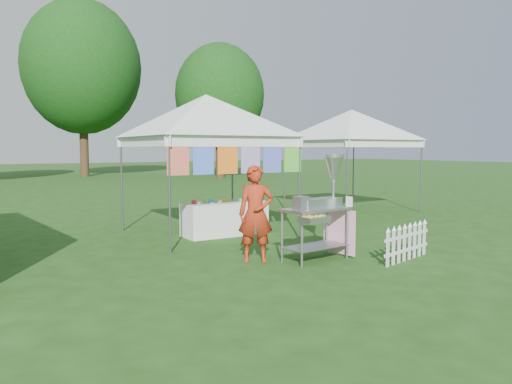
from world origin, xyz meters
TOP-DOWN VIEW (x-y plane):
  - ground at (0.00, 0.00)m, footprint 120.00×120.00m
  - canopy_main at (0.00, 3.49)m, footprint 4.24×4.24m
  - canopy_right at (5.50, 5.00)m, footprint 4.24×4.24m
  - tree_mid at (3.00, 28.00)m, footprint 7.60×7.60m
  - tree_right at (10.00, 22.00)m, footprint 5.60×5.60m
  - donut_cart at (0.60, 0.28)m, footprint 1.27×0.99m
  - vendor at (-0.47, 0.73)m, footprint 0.69×0.61m
  - picket_fence at (1.70, -0.54)m, footprint 1.40×0.38m
  - display_table at (0.29, 3.23)m, footprint 1.80×0.70m

SIDE VIEW (x-z plane):
  - ground at x=0.00m, z-range 0.00..0.00m
  - picket_fence at x=1.70m, z-range 0.01..0.57m
  - display_table at x=0.29m, z-range 0.00..0.71m
  - vendor at x=-0.47m, z-range 0.00..1.58m
  - donut_cart at x=0.60m, z-range 0.16..1.92m
  - canopy_main at x=0.00m, z-range 1.26..4.71m
  - canopy_right at x=5.50m, z-range 1.27..4.72m
  - tree_right at x=10.00m, z-range 0.97..9.39m
  - tree_mid at x=3.00m, z-range 1.38..12.90m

